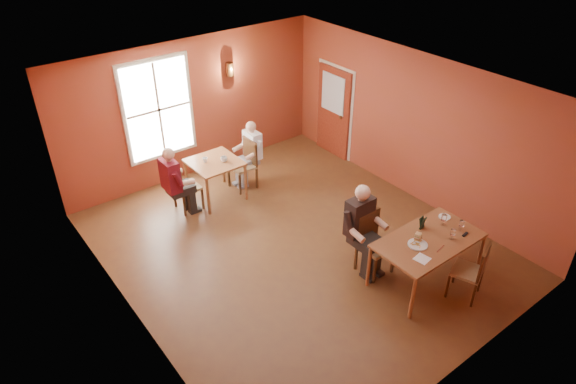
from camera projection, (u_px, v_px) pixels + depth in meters
ground at (295, 245)px, 9.37m from camera, size 6.00×7.00×0.01m
wall_back at (193, 109)px, 10.91m from camera, size 6.00×0.04×3.00m
wall_front at (474, 290)px, 6.23m from camera, size 6.00×0.04×3.00m
wall_left at (124, 242)px, 7.02m from camera, size 0.04×7.00×3.00m
wall_right at (414, 127)px, 10.12m from camera, size 0.04×7.00×3.00m
ceiling at (296, 89)px, 7.77m from camera, size 6.00×7.00×0.04m
window at (158, 110)px, 10.36m from camera, size 1.36×0.10×1.96m
door at (333, 112)px, 11.87m from camera, size 0.12×1.04×2.10m
wall_sconce at (230, 69)px, 10.93m from camera, size 0.16×0.16×0.28m
main_table at (425, 259)px, 8.39m from camera, size 1.77×0.99×0.83m
chair_diner_main at (376, 245)px, 8.49m from camera, size 0.48×0.48×1.09m
diner_main at (379, 235)px, 8.35m from camera, size 0.62×0.62×1.54m
chair_empty at (467, 270)px, 8.03m from camera, size 0.58×0.58×1.01m
plate_food at (418, 244)px, 8.03m from camera, size 0.41×0.41×0.04m
sandwich at (418, 237)px, 8.11m from camera, size 0.12×0.12×0.12m
goblet_a at (444, 219)px, 8.44m from camera, size 0.11×0.11×0.22m
goblet_b at (461, 225)px, 8.32m from camera, size 0.10×0.10×0.20m
goblet_c at (453, 234)px, 8.12m from camera, size 0.10×0.10×0.20m
menu_stand at (422, 223)px, 8.37m from camera, size 0.13×0.09×0.21m
knife at (440, 249)px, 7.96m from camera, size 0.24×0.06×0.00m
napkin at (422, 259)px, 7.75m from camera, size 0.24×0.24×0.01m
side_plate at (445, 217)px, 8.68m from camera, size 0.21×0.21×0.02m
sunglasses at (465, 234)px, 8.26m from camera, size 0.14×0.06×0.02m
second_table at (216, 180)px, 10.52m from camera, size 0.96×0.96×0.85m
chair_diner_white at (242, 165)px, 10.79m from camera, size 0.48×0.48×1.08m
diner_white at (243, 159)px, 10.73m from camera, size 0.55×0.55×1.36m
chair_diner_maroon at (187, 186)px, 10.14m from camera, size 0.45×0.45×1.02m
diner_maroon at (185, 177)px, 10.00m from camera, size 0.58×0.58×1.45m
cup_a at (224, 159)px, 10.26m from camera, size 0.17×0.17×0.10m
cup_b at (205, 160)px, 10.25m from camera, size 0.11×0.11×0.10m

